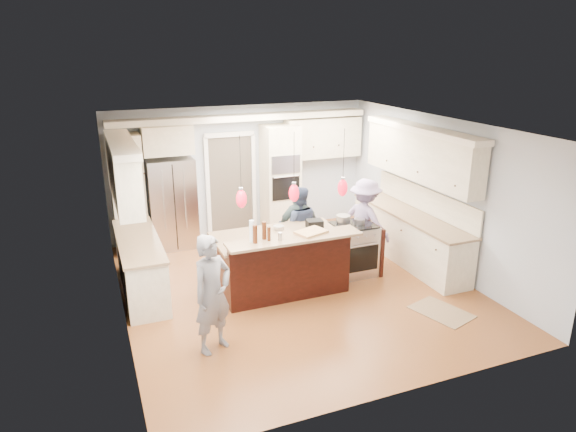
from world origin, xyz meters
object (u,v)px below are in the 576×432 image
at_px(refrigerator, 172,203).
at_px(person_far_left, 298,227).
at_px(island_range, 354,249).
at_px(kitchen_island, 280,261).
at_px(person_bar_end, 212,294).

relative_size(refrigerator, person_far_left, 1.21).
bearing_deg(island_range, kitchen_island, -176.89).
relative_size(refrigerator, island_range, 1.96).
bearing_deg(person_bar_end, kitchen_island, 15.96).
bearing_deg(refrigerator, kitchen_island, -63.11).
height_order(kitchen_island, person_bar_end, person_bar_end).
bearing_deg(island_range, person_bar_end, -153.34).
bearing_deg(person_far_left, kitchen_island, 65.96).
xyz_separation_m(refrigerator, person_bar_end, (-0.16, -3.93, -0.09)).
bearing_deg(refrigerator, person_far_left, -42.55).
relative_size(person_bar_end, person_far_left, 1.08).
height_order(refrigerator, kitchen_island, refrigerator).
bearing_deg(person_far_left, island_range, 153.01).
relative_size(island_range, person_bar_end, 0.57).
xyz_separation_m(island_range, person_far_left, (-0.76, 0.70, 0.29)).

